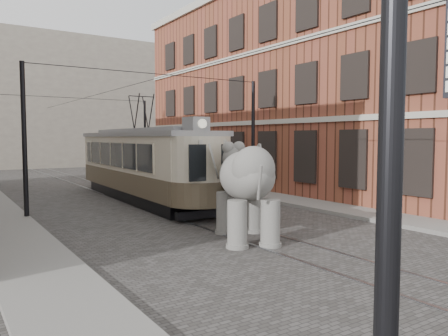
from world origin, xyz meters
TOP-DOWN VIEW (x-y plane):
  - ground at (0.00, 0.00)m, footprint 120.00×120.00m
  - tram_rails at (0.00, 0.00)m, footprint 1.54×80.00m
  - sidewalk_right at (6.00, 0.00)m, footprint 2.00×60.00m
  - sidewalk_left at (-6.50, 0.00)m, footprint 2.00×60.00m
  - brick_building at (11.00, 9.00)m, footprint 8.00×26.00m
  - distant_block at (0.00, 40.00)m, footprint 28.00×10.00m
  - catenary at (-0.20, 5.00)m, footprint 11.00×30.20m
  - tram at (0.20, 8.60)m, footprint 3.16×13.28m
  - elephant at (-0.46, -1.20)m, footprint 4.45×5.65m

SIDE VIEW (x-z plane):
  - ground at x=0.00m, z-range 0.00..0.00m
  - tram_rails at x=0.00m, z-range 0.00..0.02m
  - sidewalk_right at x=6.00m, z-range 0.00..0.15m
  - sidewalk_left at x=-6.50m, z-range 0.00..0.15m
  - elephant at x=-0.46m, z-range 0.00..3.05m
  - tram at x=0.20m, z-range 0.00..5.24m
  - catenary at x=-0.20m, z-range 0.00..6.00m
  - brick_building at x=11.00m, z-range 0.00..12.00m
  - distant_block at x=0.00m, z-range 0.00..14.00m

